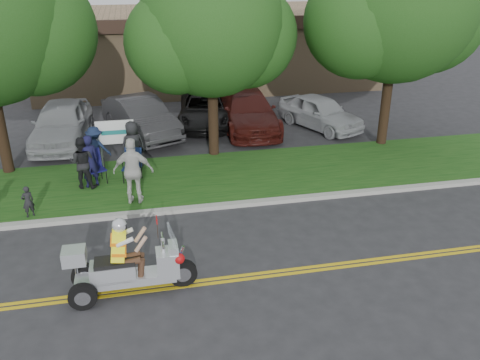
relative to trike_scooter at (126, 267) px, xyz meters
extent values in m
plane|color=#28282B|center=(2.66, 0.51, -0.64)|extent=(120.00, 120.00, 0.00)
cube|color=gold|center=(2.66, -0.07, -0.63)|extent=(60.00, 0.10, 0.01)
cube|color=gold|center=(2.66, 0.09, -0.63)|extent=(60.00, 0.10, 0.01)
cube|color=#A8A89E|center=(2.66, 3.56, -0.58)|extent=(60.00, 0.25, 0.12)
cube|color=#144412|center=(2.66, 5.71, -0.58)|extent=(60.00, 4.00, 0.10)
cube|color=#9E7F5B|center=(4.66, 19.51, 1.36)|extent=(18.00, 8.00, 4.00)
cube|color=black|center=(4.66, 15.46, 3.06)|extent=(18.00, 0.30, 0.60)
sphere|color=#204F16|center=(-2.49, 7.81, 3.96)|extent=(4.05, 4.05, 4.05)
cylinder|color=#332114|center=(3.16, 7.71, 1.46)|extent=(0.36, 0.36, 4.20)
sphere|color=#204F16|center=(3.16, 7.71, 4.01)|extent=(4.80, 4.80, 4.80)
sphere|color=#204F16|center=(4.36, 8.01, 3.56)|extent=(3.60, 3.60, 3.60)
sphere|color=#204F16|center=(1.96, 7.51, 3.49)|extent=(3.36, 3.36, 3.36)
cylinder|color=#332114|center=(9.66, 7.51, 1.74)|extent=(0.36, 0.36, 4.76)
sphere|color=#204F16|center=(9.66, 7.51, 4.63)|extent=(5.60, 5.60, 5.60)
sphere|color=#204F16|center=(11.06, 7.81, 4.12)|extent=(4.20, 4.20, 4.20)
sphere|color=#204F16|center=(8.26, 7.31, 4.04)|extent=(3.92, 3.92, 3.92)
cylinder|color=silver|center=(-0.74, 7.11, -0.09)|extent=(0.06, 0.06, 1.10)
cylinder|color=silver|center=(0.26, 7.11, -0.09)|extent=(0.06, 0.06, 1.10)
cube|color=white|center=(-0.24, 7.11, 0.71)|extent=(1.25, 0.06, 0.80)
cylinder|color=black|center=(1.21, 0.00, -0.32)|extent=(0.63, 0.15, 0.63)
cylinder|color=black|center=(-0.90, -0.38, -0.34)|extent=(0.59, 0.16, 0.59)
cylinder|color=black|center=(-0.90, 0.38, -0.34)|extent=(0.59, 0.16, 0.59)
cube|color=silver|center=(0.05, 0.00, -0.28)|extent=(2.01, 0.49, 0.19)
cube|color=silver|center=(-0.27, 0.00, -0.06)|extent=(0.95, 0.49, 0.37)
cube|color=black|center=(-0.22, 0.00, 0.17)|extent=(0.85, 0.45, 0.11)
cube|color=silver|center=(0.89, 0.00, 0.00)|extent=(0.48, 0.51, 0.58)
cube|color=silver|center=(1.04, 0.00, 0.61)|extent=(0.20, 0.49, 0.51)
cube|color=silver|center=(-1.01, 0.00, 0.42)|extent=(0.48, 0.44, 0.32)
sphere|color=#B20C0F|center=(1.13, -0.14, 0.19)|extent=(0.23, 0.23, 0.23)
cube|color=yellow|center=(-0.10, 0.00, 0.59)|extent=(0.36, 0.42, 0.69)
sphere|color=silver|center=(-0.04, 0.00, 1.03)|extent=(0.31, 0.31, 0.31)
cylinder|color=black|center=(-0.07, 5.67, -0.31)|extent=(0.03, 0.03, 0.44)
cylinder|color=black|center=(0.38, 5.53, -0.31)|extent=(0.03, 0.03, 0.44)
cylinder|color=black|center=(0.05, 6.09, -0.31)|extent=(0.03, 0.03, 0.44)
cylinder|color=black|center=(0.51, 5.95, -0.31)|extent=(0.03, 0.03, 0.44)
cube|color=#0D1A3F|center=(0.22, 5.81, -0.08)|extent=(0.67, 0.63, 0.04)
cube|color=#0D1A3F|center=(0.29, 6.04, 0.21)|extent=(0.57, 0.31, 0.59)
cylinder|color=black|center=(-1.03, 5.58, -0.31)|extent=(0.03, 0.03, 0.44)
cylinder|color=black|center=(-0.59, 5.76, -0.31)|extent=(0.03, 0.03, 0.44)
cylinder|color=black|center=(-1.21, 5.99, -0.31)|extent=(0.03, 0.03, 0.44)
cylinder|color=black|center=(-0.76, 6.17, -0.31)|extent=(0.03, 0.03, 0.44)
cube|color=#110F4A|center=(-0.90, 5.88, -0.08)|extent=(0.71, 0.68, 0.04)
cube|color=#110F4A|center=(-0.99, 6.10, 0.23)|extent=(0.58, 0.37, 0.60)
imported|color=#141438|center=(-1.04, 5.68, 0.31)|extent=(0.72, 0.60, 1.67)
imported|color=black|center=(-1.24, 5.66, 0.28)|extent=(0.93, 0.81, 1.63)
imported|color=silver|center=(0.28, 4.25, 0.45)|extent=(1.22, 0.68, 1.96)
imported|color=#182544|center=(-0.93, 7.00, 0.22)|extent=(1.05, 0.70, 1.51)
imported|color=black|center=(0.30, 6.85, 0.30)|extent=(0.93, 0.74, 1.66)
imported|color=black|center=(-2.62, 3.95, -0.08)|extent=(0.39, 0.35, 0.91)
imported|color=#A1A3A7|center=(-2.34, 10.30, 0.19)|extent=(2.29, 4.95, 1.64)
imported|color=#302F32|center=(0.66, 10.58, 0.14)|extent=(3.25, 4.98, 1.55)
imported|color=black|center=(3.40, 11.51, 0.02)|extent=(2.87, 5.03, 1.32)
imported|color=#41130F|center=(5.08, 10.62, 0.13)|extent=(2.38, 5.35, 1.53)
imported|color=#A3A6AA|center=(8.07, 10.06, 0.05)|extent=(3.13, 4.35, 1.38)
camera|label=1|loc=(0.50, -9.44, 6.11)|focal=38.00mm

